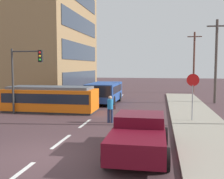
{
  "coord_description": "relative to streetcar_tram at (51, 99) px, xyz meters",
  "views": [
    {
      "loc": [
        4.49,
        -9.73,
        3.5
      ],
      "look_at": [
        1.15,
        8.92,
        1.85
      ],
      "focal_mm": 43.56,
      "sensor_mm": 36.0,
      "label": 1
    }
  ],
  "objects": [
    {
      "name": "ground_plane",
      "position": [
        3.78,
        0.25,
        -1.0
      ],
      "size": [
        120.0,
        120.0,
        0.0
      ],
      "primitive_type": "plane",
      "color": "#4A3337"
    },
    {
      "name": "sidewalk_curb_right",
      "position": [
        10.58,
        -3.75,
        -0.93
      ],
      "size": [
        3.2,
        36.0,
        0.14
      ],
      "primitive_type": "cube",
      "color": "#9C9685",
      "rests_on": "ground"
    },
    {
      "name": "lane_stripe_0",
      "position": [
        3.78,
        -11.75,
        -1.0
      ],
      "size": [
        0.16,
        2.4,
        0.01
      ],
      "primitive_type": "cube",
      "color": "silver",
      "rests_on": "ground"
    },
    {
      "name": "lane_stripe_1",
      "position": [
        3.78,
        -7.75,
        -1.0
      ],
      "size": [
        0.16,
        2.4,
        0.01
      ],
      "primitive_type": "cube",
      "color": "silver",
      "rests_on": "ground"
    },
    {
      "name": "lane_stripe_2",
      "position": [
        3.78,
        -3.75,
        -1.0
      ],
      "size": [
        0.16,
        2.4,
        0.01
      ],
      "primitive_type": "cube",
      "color": "silver",
      "rests_on": "ground"
    },
    {
      "name": "lane_stripe_3",
      "position": [
        3.78,
        6.0,
        -1.0
      ],
      "size": [
        0.16,
        2.4,
        0.01
      ],
      "primitive_type": "cube",
      "color": "silver",
      "rests_on": "ground"
    },
    {
      "name": "lane_stripe_4",
      "position": [
        3.78,
        12.0,
        -1.0
      ],
      "size": [
        0.16,
        2.4,
        0.01
      ],
      "primitive_type": "cube",
      "color": "silver",
      "rests_on": "ground"
    },
    {
      "name": "corner_building",
      "position": [
        -9.44,
        11.47,
        8.6
      ],
      "size": [
        17.14,
        15.35,
        19.2
      ],
      "color": "#99774D",
      "rests_on": "ground"
    },
    {
      "name": "streetcar_tram",
      "position": [
        0.0,
        0.0,
        0.0
      ],
      "size": [
        7.03,
        2.56,
        1.94
      ],
      "color": "orange",
      "rests_on": "ground"
    },
    {
      "name": "city_bus",
      "position": [
        3.13,
        5.23,
        0.09
      ],
      "size": [
        2.6,
        5.35,
        1.92
      ],
      "color": "#264995",
      "rests_on": "ground"
    },
    {
      "name": "pedestrian_crossing",
      "position": [
        5.25,
        -3.21,
        -0.06
      ],
      "size": [
        0.51,
        0.36,
        1.67
      ],
      "color": "navy",
      "rests_on": "ground"
    },
    {
      "name": "pickup_truck_parked",
      "position": [
        7.48,
        -9.0,
        -0.21
      ],
      "size": [
        2.3,
        5.01,
        1.55
      ],
      "color": "#5C0A19",
      "rests_on": "ground"
    },
    {
      "name": "stop_sign",
      "position": [
        10.23,
        -2.25,
        1.19
      ],
      "size": [
        0.76,
        0.07,
        2.88
      ],
      "color": "gray",
      "rests_on": "sidewalk_curb_right"
    },
    {
      "name": "traffic_light_mast",
      "position": [
        -1.33,
        -1.42,
        2.3
      ],
      "size": [
        2.4,
        0.33,
        4.74
      ],
      "color": "#333333",
      "rests_on": "ground"
    },
    {
      "name": "utility_pole_mid",
      "position": [
        13.33,
        7.21,
        3.06
      ],
      "size": [
        1.8,
        0.24,
        7.76
      ],
      "color": "#4C423C",
      "rests_on": "ground"
    },
    {
      "name": "utility_pole_far",
      "position": [
        12.53,
        17.31,
        3.11
      ],
      "size": [
        1.8,
        0.24,
        7.87
      ],
      "color": "brown",
      "rests_on": "ground"
    }
  ]
}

